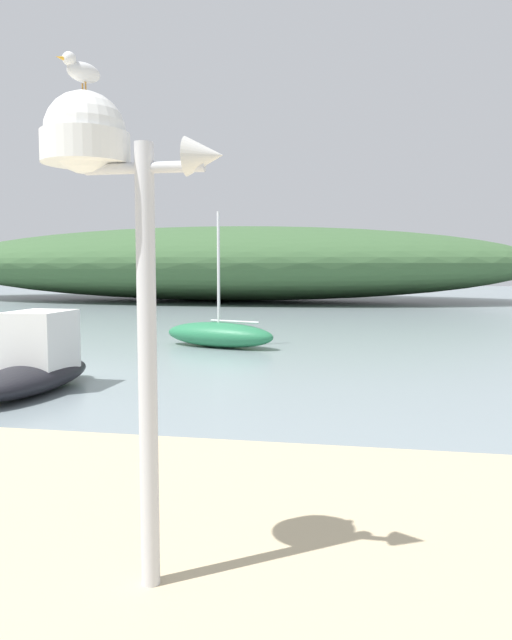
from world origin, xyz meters
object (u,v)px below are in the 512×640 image
mast_structure (103,179)px  sailboat_by_sandbar (219,334)px  seagull_on_radar (81,70)px  motorboat_outer_mooring (35,364)px

mast_structure → sailboat_by_sandbar: bearing=100.9°
mast_structure → seagull_on_radar: bearing=-174.3°
seagull_on_radar → motorboat_outer_mooring: seagull_on_radar is taller
mast_structure → motorboat_outer_mooring: bearing=124.1°
mast_structure → motorboat_outer_mooring: mast_structure is taller
motorboat_outer_mooring → seagull_on_radar: bearing=-56.7°
mast_structure → sailboat_by_sandbar: sailboat_by_sandbar is taller
motorboat_outer_mooring → sailboat_by_sandbar: (1.83, 6.32, -0.13)m
sailboat_by_sandbar → seagull_on_radar: bearing=-79.7°
seagull_on_radar → sailboat_by_sandbar: 13.15m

